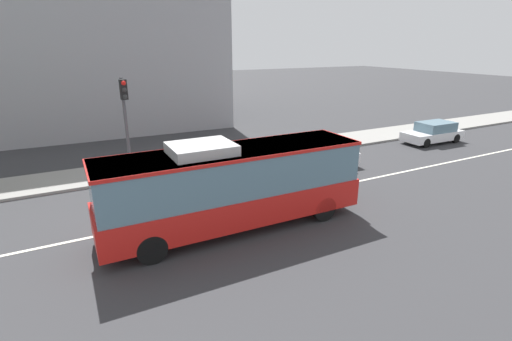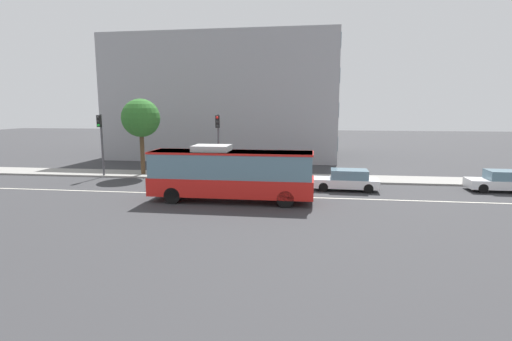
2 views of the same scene
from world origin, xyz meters
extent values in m
plane|color=#333335|center=(0.00, 0.00, 0.00)|extent=(160.00, 160.00, 0.00)
cube|color=gray|center=(0.00, 6.97, 0.07)|extent=(80.00, 3.29, 0.14)
cube|color=silver|center=(0.00, 0.00, 0.01)|extent=(76.00, 0.16, 0.01)
cube|color=red|center=(-1.85, -1.65, 0.98)|extent=(10.01, 2.56, 1.10)
cube|color=slate|center=(-1.85, -1.65, 2.31)|extent=(9.81, 2.48, 1.58)
cube|color=red|center=(-1.85, -1.65, 3.04)|extent=(9.91, 2.53, 0.12)
cube|color=#B2B2B2|center=(-3.05, -1.64, 3.28)|extent=(2.21, 1.81, 0.36)
cylinder|color=black|center=(1.55, -0.57, 0.50)|extent=(1.00, 0.31, 1.00)
cylinder|color=black|center=(1.54, -2.77, 0.50)|extent=(1.00, 0.31, 1.00)
cylinder|color=black|center=(-5.25, -0.53, 0.50)|extent=(1.00, 0.31, 1.00)
cylinder|color=black|center=(-5.26, -2.73, 0.50)|extent=(1.00, 0.31, 1.00)
cube|color=white|center=(16.07, 3.76, 0.52)|extent=(4.54, 1.91, 0.60)
cube|color=slate|center=(16.32, 3.76, 1.14)|extent=(2.56, 1.72, 0.64)
cylinder|color=black|center=(14.55, 3.00, 0.32)|extent=(0.65, 0.24, 0.64)
cylinder|color=black|center=(14.59, 4.60, 0.32)|extent=(0.65, 0.24, 0.64)
cylinder|color=black|center=(17.55, 2.93, 0.32)|extent=(0.65, 0.24, 0.64)
cylinder|color=black|center=(17.59, 4.53, 0.32)|extent=(0.65, 0.24, 0.64)
cube|color=white|center=(5.39, 2.75, 0.52)|extent=(4.56, 1.96, 0.60)
cube|color=slate|center=(5.64, 2.75, 1.14)|extent=(2.58, 1.75, 0.64)
cylinder|color=black|center=(3.86, 2.01, 0.32)|extent=(0.65, 0.24, 0.64)
cylinder|color=black|center=(3.92, 3.61, 0.32)|extent=(0.65, 0.24, 0.64)
cylinder|color=black|center=(6.86, 1.90, 0.32)|extent=(0.65, 0.24, 0.64)
cylinder|color=black|center=(6.91, 3.50, 0.32)|extent=(0.65, 0.24, 0.64)
cylinder|color=#47474C|center=(-4.38, 5.79, 2.60)|extent=(0.16, 0.16, 5.20)
cube|color=black|center=(-4.36, 5.51, 4.65)|extent=(0.34, 0.30, 0.96)
sphere|color=red|center=(-4.35, 5.36, 4.97)|extent=(0.22, 0.22, 0.22)
sphere|color=#2D2D2D|center=(-4.35, 5.36, 4.65)|extent=(0.22, 0.22, 0.22)
sphere|color=#2D2D2D|center=(-4.35, 5.36, 4.33)|extent=(0.22, 0.22, 0.22)
cube|color=#939399|center=(-6.98, 23.08, 6.80)|extent=(25.86, 16.15, 13.60)
cube|color=slate|center=(5.82, 22.81, 2.11)|extent=(0.38, 14.05, 1.50)
cube|color=slate|center=(5.82, 22.81, 5.51)|extent=(0.38, 14.05, 1.50)
cube|color=slate|center=(5.82, 22.81, 8.91)|extent=(0.38, 14.05, 1.50)
camera|label=1|loc=(-7.20, -13.70, 6.75)|focal=26.45mm
camera|label=2|loc=(2.88, -25.03, 5.68)|focal=27.72mm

